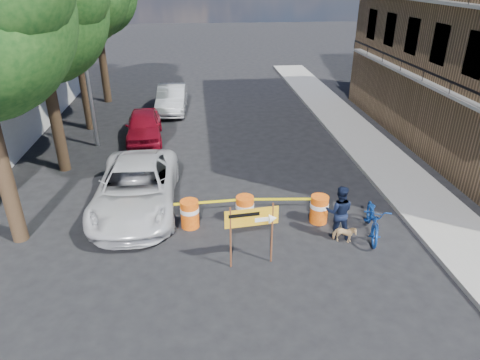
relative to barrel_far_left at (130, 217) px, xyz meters
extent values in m
plane|color=black|center=(3.58, -2.18, -0.47)|extent=(120.00, 120.00, 0.00)
cube|color=gray|center=(9.78, 3.82, -0.40)|extent=(2.40, 40.00, 0.15)
cylinder|color=#332316|center=(-3.22, -0.18, 2.05)|extent=(0.44, 0.44, 5.04)
cylinder|color=#332316|center=(-3.22, 4.82, 1.91)|extent=(0.44, 0.44, 4.76)
sphere|color=#124114|center=(-3.22, 4.82, 5.48)|extent=(5.00, 5.00, 5.00)
sphere|color=#124114|center=(-3.97, 5.45, 4.80)|extent=(3.50, 3.50, 3.50)
cylinder|color=#332316|center=(-3.22, 9.82, 2.19)|extent=(0.44, 0.44, 5.32)
sphere|color=#124114|center=(-4.03, 10.50, 5.42)|extent=(3.78, 3.78, 3.78)
cylinder|color=#332316|center=(-3.22, 14.82, 1.99)|extent=(0.44, 0.44, 4.93)
sphere|color=#124114|center=(-3.94, 15.42, 4.98)|extent=(3.36, 3.36, 3.36)
cylinder|color=gray|center=(-2.42, 7.32, 3.53)|extent=(0.16, 0.16, 8.00)
cylinder|color=#D8410C|center=(0.00, 0.00, -0.02)|extent=(0.56, 0.56, 0.90)
cylinder|color=white|center=(0.00, 0.00, 0.13)|extent=(0.58, 0.58, 0.14)
cylinder|color=#D8410C|center=(1.80, 0.01, -0.02)|extent=(0.56, 0.56, 0.90)
cylinder|color=white|center=(1.80, 0.01, 0.13)|extent=(0.58, 0.58, 0.14)
cylinder|color=#D8410C|center=(3.52, 0.10, -0.02)|extent=(0.56, 0.56, 0.90)
cylinder|color=white|center=(3.52, 0.10, 0.13)|extent=(0.58, 0.58, 0.14)
cylinder|color=#D8410C|center=(5.85, -0.11, -0.02)|extent=(0.56, 0.56, 0.90)
cylinder|color=white|center=(5.85, -0.11, 0.13)|extent=(0.58, 0.58, 0.14)
cylinder|color=#592D19|center=(2.89, -2.14, 0.45)|extent=(0.05, 0.05, 1.84)
cylinder|color=#592D19|center=(4.01, -2.02, 0.45)|extent=(0.05, 0.05, 1.84)
cube|color=orange|center=(3.45, -2.08, 1.01)|extent=(1.42, 0.18, 0.51)
cube|color=white|center=(3.74, -2.07, 0.92)|extent=(0.41, 0.05, 0.12)
cone|color=white|center=(4.01, -2.04, 0.92)|extent=(0.25, 0.29, 0.27)
cube|color=black|center=(3.25, -2.12, 1.11)|extent=(0.81, 0.10, 0.10)
imported|color=black|center=(6.19, -0.98, 0.36)|extent=(0.95, 0.82, 1.67)
imported|color=#1443A4|center=(7.26, -0.98, 0.58)|extent=(1.00, 1.26, 2.11)
imported|color=#D8B27B|center=(6.29, -1.33, -0.19)|extent=(0.73, 0.50, 0.56)
imported|color=silver|center=(0.06, 1.32, 0.30)|extent=(2.60, 5.58, 1.55)
imported|color=maroon|center=(-0.34, 7.96, 0.20)|extent=(1.87, 4.05, 1.35)
imported|color=#A8ABB0|center=(0.78, 12.43, 0.24)|extent=(1.66, 4.39, 1.43)
camera|label=1|loc=(2.18, -11.46, 6.73)|focal=32.00mm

